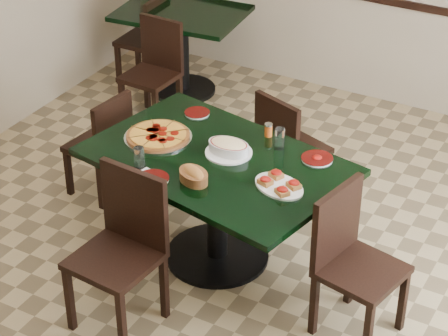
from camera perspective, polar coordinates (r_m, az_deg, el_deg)
The scene contains 20 objects.
floor at distance 5.59m, azimuth 0.42°, elevation -6.96°, with size 5.50×5.50×0.00m, color #947E55.
main_table at distance 5.40m, azimuth -0.46°, elevation -1.04°, with size 1.73×1.29×0.75m.
back_table at distance 7.54m, azimuth -2.76°, elevation 8.62°, with size 1.11×0.85×0.75m.
chair_far at distance 6.01m, azimuth 4.11°, elevation 1.51°, with size 0.51×0.51×0.85m.
chair_near at distance 5.00m, azimuth -6.56°, elevation -4.74°, with size 0.48×0.48×0.96m.
chair_right at distance 4.96m, azimuth 8.25°, elevation -5.65°, with size 0.50×0.50×0.91m.
chair_left at distance 6.16m, azimuth -7.82°, elevation 1.71°, with size 0.41×0.41×0.79m.
back_chair_near at distance 7.14m, azimuth -4.51°, elevation 6.68°, with size 0.42×0.42×0.85m.
back_chair_left at distance 7.76m, azimuth -4.93°, elevation 8.62°, with size 0.39×0.39×0.81m.
pepperoni_pizza at distance 5.53m, azimuth -4.33°, elevation 2.12°, with size 0.43×0.43×0.04m.
lasagna_casserole at distance 5.33m, azimuth 0.31°, elevation 1.38°, with size 0.29×0.29×0.09m.
bread_basket at distance 5.08m, azimuth -2.00°, elevation -0.46°, with size 0.26×0.23×0.09m.
bruschetta_platter at distance 5.03m, azimuth 3.62°, elevation -1.05°, with size 0.39×0.34×0.05m.
side_plate_near at distance 5.12m, azimuth -4.69°, elevation -0.71°, with size 0.20×0.20×0.02m.
side_plate_far_r at distance 5.32m, azimuth 6.10°, elevation 0.63°, with size 0.19×0.19×0.03m.
side_plate_far_l at distance 5.80m, azimuth -1.77°, elevation 3.62°, with size 0.17×0.17×0.02m.
napkin_setting at distance 5.15m, azimuth -5.07°, elevation -0.53°, with size 0.17×0.17×0.01m.
water_glass_a at distance 5.39m, azimuth 3.65°, elevation 1.93°, with size 0.06×0.06×0.14m, color silver.
water_glass_b at distance 5.21m, azimuth -5.56°, elevation 0.68°, with size 0.06×0.06×0.14m, color silver.
pepper_shaker at distance 5.53m, azimuth 2.92°, elevation 2.51°, with size 0.05×0.05×0.09m.
Camera 1 is at (2.07, -3.82, 3.51)m, focal length 70.00 mm.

